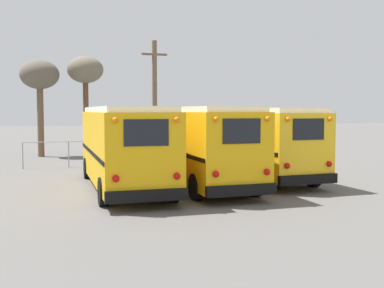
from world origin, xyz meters
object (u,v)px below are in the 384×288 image
Objects in this scene: school_bus_2 at (249,140)px; utility_pole at (155,96)px; school_bus_1 at (194,142)px; bare_tree_0 at (40,77)px; bare_tree_1 at (85,73)px; school_bus_0 at (124,145)px.

utility_pole is at bearing 96.58° from school_bus_2.
school_bus_2 is (3.04, 1.16, -0.01)m from school_bus_1.
bare_tree_1 is at bearing 8.35° from bare_tree_0.
bare_tree_1 is at bearing 101.72° from school_bus_1.
school_bus_2 is 15.46m from bare_tree_1.
school_bus_0 reaches higher than school_bus_2.
school_bus_1 is at bearing -67.04° from bare_tree_0.
bare_tree_0 is 0.94× the size of bare_tree_1.
bare_tree_0 is at bearing 112.96° from school_bus_1.
bare_tree_1 is at bearing 114.14° from school_bus_2.
school_bus_0 is 3.07m from school_bus_1.
school_bus_1 is (3.04, 0.40, 0.00)m from school_bus_0.
utility_pole is 7.77m from bare_tree_0.
bare_tree_0 is (-6.08, 14.37, 3.52)m from school_bus_1.
school_bus_1 is at bearing -159.06° from school_bus_2.
school_bus_2 is 16.43m from bare_tree_0.
bare_tree_1 reaches higher than school_bus_2.
bare_tree_1 is (-4.65, 0.96, 1.61)m from utility_pole.
school_bus_1 is 3.26m from school_bus_2.
school_bus_1 is at bearing -78.28° from bare_tree_1.
school_bus_0 is 1.47× the size of bare_tree_0.
school_bus_0 is at bearing -107.97° from utility_pole.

